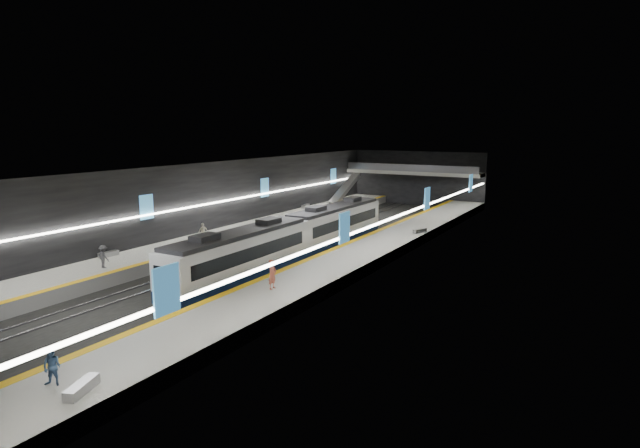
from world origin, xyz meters
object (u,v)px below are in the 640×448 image
Objects in this scene: train at (294,237)px; bench_right_near at (82,388)px; bench_left_near at (109,254)px; passenger_right_a at (272,275)px; escalator at (345,189)px; bench_left_far at (305,206)px; passenger_right_b at (52,368)px; bench_right_far at (420,231)px; passenger_left_b at (104,257)px; passenger_left_a at (203,232)px.

train is 26.37m from bench_right_near.
passenger_right_a is (16.85, -0.63, 0.77)m from bench_left_near.
escalator is 4.57× the size of bench_left_far.
bench_left_far is at bearing 26.13° from passenger_right_a.
train reaches higher than passenger_right_b.
passenger_right_a is 15.53m from passenger_right_b.
passenger_right_a is at bearing -64.73° from train.
bench_right_near reaches higher than bench_left_near.
escalator reaches higher than bench_right_far.
bench_right_near reaches higher than bench_right_far.
bench_right_far is at bearing 67.96° from bench_right_near.
passenger_left_b is (-16.14, -24.94, 0.67)m from bench_right_far.
train is at bearing -98.87° from bench_right_far.
passenger_left_b reaches higher than bench_left_near.
bench_left_far is 22.67m from passenger_left_a.
train is 17.98× the size of passenger_left_a.
passenger_left_a reaches higher than passenger_right_b.
train is at bearing -71.00° from escalator.
bench_left_near is at bearing 117.72° from bench_right_near.
bench_left_far is 50.20m from passenger_right_b.
escalator is 4.36× the size of bench_right_near.
escalator is at bearing -82.45° from passenger_left_b.
train is 3.76× the size of escalator.
passenger_left_a is (-15.74, 24.63, 0.61)m from bench_right_near.
passenger_right_a reaches higher than bench_left_far.
passenger_right_b is at bearing -39.37° from bench_left_near.
bench_left_far is 0.99× the size of passenger_left_b.
passenger_left_a is at bearing 78.63° from bench_left_near.
train is 24.68m from bench_left_far.
bench_right_near is at bearing -73.45° from escalator.
bench_left_far is 1.10× the size of passenger_right_b.
bench_right_far is at bearing -44.05° from escalator.
passenger_left_a is (-9.50, -0.97, -0.36)m from train.
bench_right_near is 1.10× the size of passenger_left_a.
bench_right_near is 1.15× the size of passenger_right_b.
bench_right_near is at bearing -176.62° from passenger_right_a.
bench_left_near is at bearing -37.03° from passenger_left_b.
bench_left_far is at bearing 174.51° from bench_right_far.
train reaches higher than bench_left_near.
bench_left_far is at bearing -104.95° from escalator.
passenger_right_b is at bearing -73.68° from bench_right_far.
passenger_right_b is at bearing 142.31° from passenger_left_b.
passenger_right_a is at bearing 74.10° from bench_right_near.
bench_right_near reaches higher than bench_left_far.
escalator reaches higher than passenger_right_a.
bench_right_far is 38.56m from passenger_right_b.
passenger_left_a is (2.50, -22.52, 0.62)m from bench_left_far.
bench_left_near is at bearing -92.96° from escalator.
bench_right_near is (18.24, -47.15, 0.01)m from bench_left_far.
bench_right_near is at bearing -77.75° from bench_left_far.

